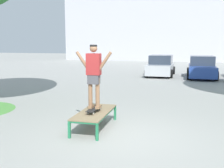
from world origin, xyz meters
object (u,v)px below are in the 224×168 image
Objects in this scene: skater at (94,72)px; car_blue at (202,68)px; skate_box at (95,113)px; skateboard at (94,109)px; car_silver at (161,66)px.

skater is 13.18m from car_blue.
skateboard is at bearing -85.72° from skate_box.
skater is at bearing -102.10° from car_blue.
skater reaches higher than skate_box.
car_blue is at bearing 77.90° from skater.
car_silver is at bearing 169.82° from car_blue.
skater is (-0.00, 0.00, 0.99)m from skateboard.
car_silver is at bearing 90.46° from skater.
skate_box is 13.11m from car_blue.
skate_box is 13.33m from car_silver.
car_blue is at bearing 77.85° from skate_box.
car_silver is 0.99× the size of car_blue.
skater is (0.00, -0.04, 1.12)m from skate_box.
car_blue is (2.86, -0.51, 0.00)m from car_silver.
car_silver is (-0.10, 13.33, 0.28)m from skate_box.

